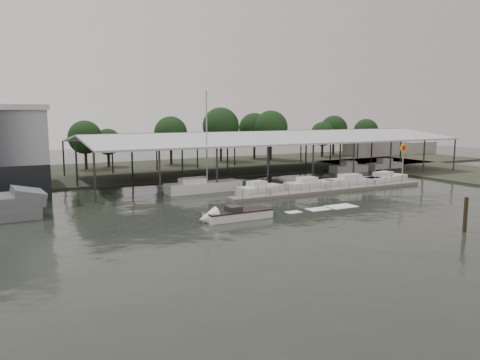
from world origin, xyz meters
name	(u,v)px	position (x,y,z in m)	size (l,w,h in m)	color
ground	(272,221)	(0.00, 0.00, 0.00)	(200.00, 200.00, 0.00)	#232921
land_strip_far	(138,171)	(0.00, 42.00, 0.10)	(140.00, 30.00, 0.30)	#3C4131
covered_boat_shed	(269,136)	(17.00, 28.00, 6.13)	(58.24, 24.00, 6.96)	silver
floating_dock	(332,190)	(15.00, 10.00, 0.20)	(28.00, 2.00, 1.40)	slate
shell_fuel_sign	(403,156)	(27.00, 9.99, 3.93)	(1.10, 0.18, 5.55)	#929497
distant_commercial_buildings	(385,147)	(59.03, 44.69, 1.84)	(22.00, 8.00, 4.00)	gray
white_sailboat	(202,187)	(1.00, 17.53, 0.65)	(9.53, 2.80, 12.41)	white
speedboat_underway	(233,215)	(-2.79, 2.19, 0.39)	(17.94, 2.50, 2.00)	white
moored_cruiser_0	(260,189)	(6.22, 12.50, 0.61)	(5.99, 3.07, 1.70)	white
moored_cruiser_1	(310,185)	(13.51, 12.52, 0.61)	(6.65, 2.39, 1.70)	white
moored_cruiser_2	(352,182)	(20.28, 12.27, 0.61)	(8.20, 3.20, 1.70)	white
moored_cruiser_3	(385,179)	(26.01, 12.03, 0.61)	(8.08, 3.86, 1.70)	white
horizon_tree_line	(250,130)	(25.01, 48.03, 6.24)	(67.56, 10.79, 10.82)	black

